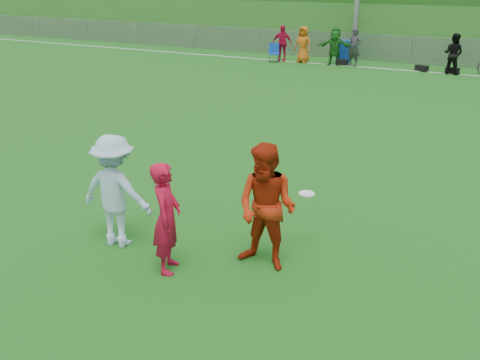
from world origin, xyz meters
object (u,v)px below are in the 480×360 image
Objects in this scene: player_blue at (115,191)px; frisbee at (307,194)px; player_red_center at (267,208)px; player_red_left at (167,218)px; recycling_bin at (343,51)px.

frisbee is (2.73, 1.21, 0.03)m from player_blue.
player_red_left is at bearing -145.13° from player_red_center.
recycling_bin is (-4.52, 19.09, -0.44)m from player_red_center.
frisbee is at bearing -162.22° from player_blue.
player_blue is 19.64m from recycling_bin.
player_blue reaches higher than frisbee.
player_red_left is 2.18m from frisbee.
recycling_bin is (-2.11, 19.52, -0.40)m from player_blue.
frisbee is (0.33, 0.78, -0.01)m from player_red_center.
frisbee is 18.95m from recycling_bin.
player_red_center is 0.84m from frisbee.
frisbee is (1.56, 1.52, 0.10)m from player_red_left.
recycling_bin is at bearing 107.30° from player_red_center.
player_red_center reaches higher than player_red_left.
player_red_left is 0.92× the size of player_blue.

